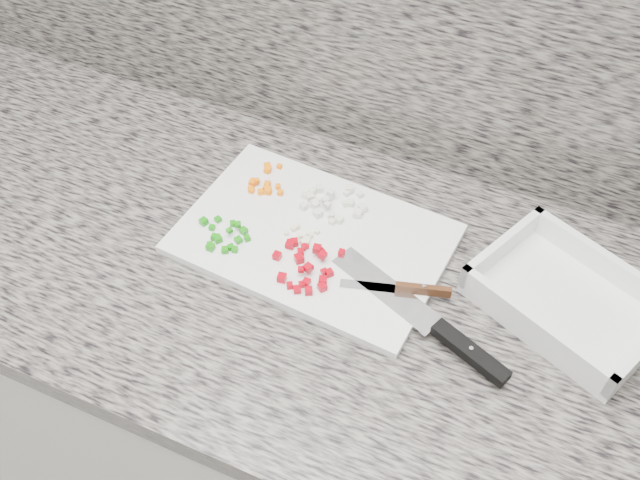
{
  "coord_description": "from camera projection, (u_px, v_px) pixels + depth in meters",
  "views": [
    {
      "loc": [
        0.3,
        0.83,
        1.74
      ],
      "look_at": [
        0.01,
        1.47,
        0.93
      ],
      "focal_mm": 40.0,
      "sensor_mm": 36.0,
      "label": 1
    }
  ],
  "objects": [
    {
      "name": "tray",
      "position": [
        567.0,
        301.0,
        1.02
      ],
      "size": [
        0.3,
        0.27,
        0.05
      ],
      "rotation": [
        0.0,
        0.0,
        -0.41
      ],
      "color": "silver",
      "rests_on": "countertop"
    },
    {
      "name": "red_pepper_pile",
      "position": [
        306.0,
        266.0,
        1.05
      ],
      "size": [
        0.1,
        0.1,
        0.02
      ],
      "color": "#A80210",
      "rests_on": "cutting_board"
    },
    {
      "name": "cutting_board",
      "position": [
        313.0,
        239.0,
        1.11
      ],
      "size": [
        0.43,
        0.3,
        0.01
      ],
      "primitive_type": "cube",
      "rotation": [
        0.0,
        0.0,
        -0.08
      ],
      "color": "white",
      "rests_on": "countertop"
    },
    {
      "name": "green_pepper_pile",
      "position": [
        224.0,
        236.0,
        1.1
      ],
      "size": [
        0.09,
        0.07,
        0.02
      ],
      "color": "#14810B",
      "rests_on": "cutting_board"
    },
    {
      "name": "paring_knife",
      "position": [
        409.0,
        289.0,
        1.03
      ],
      "size": [
        0.16,
        0.06,
        0.02
      ],
      "rotation": [
        0.0,
        0.0,
        0.28
      ],
      "color": "silver",
      "rests_on": "cutting_board"
    },
    {
      "name": "cabinet",
      "position": [
        307.0,
        414.0,
        1.43
      ],
      "size": [
        3.92,
        0.62,
        0.86
      ],
      "primitive_type": "cube",
      "color": "beige",
      "rests_on": "ground"
    },
    {
      "name": "countertop",
      "position": [
        303.0,
        276.0,
        1.09
      ],
      "size": [
        3.96,
        0.64,
        0.04
      ],
      "primitive_type": "cube",
      "color": "#69645D",
      "rests_on": "cabinet"
    },
    {
      "name": "chef_knife",
      "position": [
        440.0,
        330.0,
        0.98
      ],
      "size": [
        0.29,
        0.15,
        0.02
      ],
      "rotation": [
        0.0,
        0.0,
        -0.39
      ],
      "color": "silver",
      "rests_on": "cutting_board"
    },
    {
      "name": "onion_pile",
      "position": [
        332.0,
        202.0,
        1.14
      ],
      "size": [
        0.11,
        0.09,
        0.02
      ],
      "color": "beige",
      "rests_on": "cutting_board"
    },
    {
      "name": "garlic_pile",
      "position": [
        303.0,
        235.0,
        1.1
      ],
      "size": [
        0.05,
        0.04,
        0.01
      ],
      "color": "beige",
      "rests_on": "cutting_board"
    },
    {
      "name": "carrot_pile",
      "position": [
        264.0,
        182.0,
        1.17
      ],
      "size": [
        0.06,
        0.08,
        0.01
      ],
      "color": "orange",
      "rests_on": "cutting_board"
    }
  ]
}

